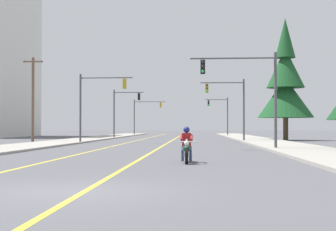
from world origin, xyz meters
name	(u,v)px	position (x,y,z in m)	size (l,w,h in m)	color
ground_plane	(72,191)	(0.00, 0.00, 0.00)	(400.00, 400.00, 0.00)	#515156
lane_stripe_center	(173,140)	(0.30, 45.00, 0.00)	(0.16, 100.00, 0.01)	yellow
lane_stripe_left	(139,140)	(-3.39, 45.00, 0.00)	(0.16, 100.00, 0.01)	yellow
sidewalk_kerb_right	(262,141)	(9.34, 40.00, 0.07)	(4.40, 110.00, 0.14)	#9E998E
sidewalk_kerb_left	(75,141)	(-9.34, 40.00, 0.07)	(4.40, 110.00, 0.14)	#9E998E
motorcycle_with_rider	(186,148)	(2.42, 9.36, 0.59)	(0.70, 2.19, 1.46)	black
traffic_signal_near_right	(250,85)	(6.28, 21.60, 4.14)	(5.51, 0.37, 6.20)	#47474C
traffic_signal_near_left	(95,97)	(-6.15, 34.27, 4.09)	(4.82, 0.41, 6.20)	#47474C
traffic_signal_mid_right	(231,101)	(6.36, 39.85, 4.07)	(4.37, 0.37, 6.20)	#47474C
traffic_signal_mid_left	(122,107)	(-6.48, 53.72, 4.03)	(3.86, 0.37, 6.20)	#47474C
traffic_signal_far_right	(221,111)	(6.97, 71.65, 4.02)	(3.67, 0.37, 6.20)	#47474C
traffic_signal_far_left	(143,112)	(-6.24, 78.18, 4.14)	(5.52, 0.53, 6.20)	#47474C
utility_pole_left_near	(33,98)	(-12.83, 37.37, 4.26)	(1.93, 0.26, 8.14)	brown
conifer_tree_right_verge_far	(285,84)	(12.51, 44.65, 6.06)	(6.01, 6.01, 13.22)	#4C3828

